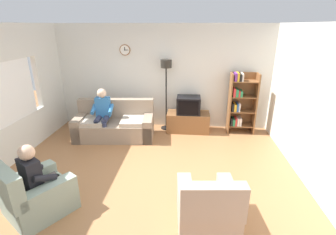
{
  "coord_description": "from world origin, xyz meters",
  "views": [
    {
      "loc": [
        0.72,
        -3.88,
        2.66
      ],
      "look_at": [
        0.31,
        0.73,
        0.92
      ],
      "focal_mm": 26.55,
      "sensor_mm": 36.0,
      "label": 1
    }
  ],
  "objects_px": {
    "couch": "(115,125)",
    "person_on_couch": "(102,112)",
    "tv_stand": "(188,122)",
    "armchair_near_window": "(36,196)",
    "bookshelf": "(240,102)",
    "floor_lamp": "(166,76)",
    "person_in_left_armchair": "(38,175)",
    "tv": "(189,105)",
    "armchair_near_bookshelf": "(207,208)"
  },
  "relations": [
    {
      "from": "bookshelf",
      "to": "armchair_near_window",
      "type": "height_order",
      "value": "bookshelf"
    },
    {
      "from": "armchair_near_window",
      "to": "floor_lamp",
      "type": "bearing_deg",
      "value": 64.74
    },
    {
      "from": "tv",
      "to": "person_on_couch",
      "type": "xyz_separation_m",
      "value": [
        -2.06,
        -0.64,
        -0.02
      ]
    },
    {
      "from": "tv_stand",
      "to": "couch",
      "type": "bearing_deg",
      "value": -163.12
    },
    {
      "from": "bookshelf",
      "to": "couch",
      "type": "bearing_deg",
      "value": -168.77
    },
    {
      "from": "person_on_couch",
      "to": "floor_lamp",
      "type": "bearing_deg",
      "value": 27.31
    },
    {
      "from": "bookshelf",
      "to": "person_in_left_armchair",
      "type": "relative_size",
      "value": 1.4
    },
    {
      "from": "armchair_near_bookshelf",
      "to": "person_in_left_armchair",
      "type": "xyz_separation_m",
      "value": [
        -2.46,
        0.11,
        0.32
      ]
    },
    {
      "from": "couch",
      "to": "armchair_near_window",
      "type": "bearing_deg",
      "value": -97.83
    },
    {
      "from": "armchair_near_window",
      "to": "person_in_left_armchair",
      "type": "xyz_separation_m",
      "value": [
        0.05,
        0.07,
        0.32
      ]
    },
    {
      "from": "couch",
      "to": "armchair_near_bookshelf",
      "type": "bearing_deg",
      "value": -52.63
    },
    {
      "from": "person_in_left_armchair",
      "to": "armchair_near_bookshelf",
      "type": "bearing_deg",
      "value": -2.59
    },
    {
      "from": "couch",
      "to": "floor_lamp",
      "type": "distance_m",
      "value": 1.79
    },
    {
      "from": "tv_stand",
      "to": "floor_lamp",
      "type": "xyz_separation_m",
      "value": [
        -0.59,
        0.1,
        1.2
      ]
    },
    {
      "from": "armchair_near_window",
      "to": "person_on_couch",
      "type": "xyz_separation_m",
      "value": [
        0.13,
        2.64,
        0.41
      ]
    },
    {
      "from": "floor_lamp",
      "to": "couch",
      "type": "bearing_deg",
      "value": -152.09
    },
    {
      "from": "tv",
      "to": "floor_lamp",
      "type": "xyz_separation_m",
      "value": [
        -0.59,
        0.12,
        0.73
      ]
    },
    {
      "from": "floor_lamp",
      "to": "tv_stand",
      "type": "bearing_deg",
      "value": -9.54
    },
    {
      "from": "couch",
      "to": "bookshelf",
      "type": "bearing_deg",
      "value": 11.23
    },
    {
      "from": "floor_lamp",
      "to": "bookshelf",
      "type": "bearing_deg",
      "value": -0.89
    },
    {
      "from": "armchair_near_window",
      "to": "armchair_near_bookshelf",
      "type": "distance_m",
      "value": 2.51
    },
    {
      "from": "couch",
      "to": "person_in_left_armchair",
      "type": "height_order",
      "value": "person_in_left_armchair"
    },
    {
      "from": "couch",
      "to": "armchair_near_window",
      "type": "relative_size",
      "value": 1.68
    },
    {
      "from": "person_on_couch",
      "to": "bookshelf",
      "type": "bearing_deg",
      "value": 12.23
    },
    {
      "from": "tv",
      "to": "person_on_couch",
      "type": "distance_m",
      "value": 2.16
    },
    {
      "from": "couch",
      "to": "person_on_couch",
      "type": "relative_size",
      "value": 1.59
    },
    {
      "from": "tv",
      "to": "bookshelf",
      "type": "height_order",
      "value": "bookshelf"
    },
    {
      "from": "bookshelf",
      "to": "person_on_couch",
      "type": "xyz_separation_m",
      "value": [
        -3.37,
        -0.73,
        -0.1
      ]
    },
    {
      "from": "tv",
      "to": "armchair_near_bookshelf",
      "type": "height_order",
      "value": "tv"
    },
    {
      "from": "armchair_near_window",
      "to": "person_on_couch",
      "type": "height_order",
      "value": "person_on_couch"
    },
    {
      "from": "tv_stand",
      "to": "armchair_near_window",
      "type": "height_order",
      "value": "armchair_near_window"
    },
    {
      "from": "armchair_near_bookshelf",
      "to": "person_in_left_armchair",
      "type": "relative_size",
      "value": 0.85
    },
    {
      "from": "tv",
      "to": "armchair_near_window",
      "type": "distance_m",
      "value": 3.97
    },
    {
      "from": "bookshelf",
      "to": "person_on_couch",
      "type": "bearing_deg",
      "value": -167.77
    },
    {
      "from": "tv",
      "to": "bookshelf",
      "type": "bearing_deg",
      "value": 4.1
    },
    {
      "from": "tv_stand",
      "to": "person_on_couch",
      "type": "bearing_deg",
      "value": -162.21
    },
    {
      "from": "bookshelf",
      "to": "floor_lamp",
      "type": "relative_size",
      "value": 0.85
    },
    {
      "from": "armchair_near_window",
      "to": "person_on_couch",
      "type": "bearing_deg",
      "value": 87.1
    },
    {
      "from": "couch",
      "to": "tv_stand",
      "type": "xyz_separation_m",
      "value": [
        1.81,
        0.55,
        -0.06
      ]
    },
    {
      "from": "tv",
      "to": "couch",
      "type": "bearing_deg",
      "value": -163.83
    },
    {
      "from": "person_in_left_armchair",
      "to": "bookshelf",
      "type": "bearing_deg",
      "value": 43.68
    },
    {
      "from": "couch",
      "to": "armchair_near_bookshelf",
      "type": "distance_m",
      "value": 3.51
    },
    {
      "from": "couch",
      "to": "floor_lamp",
      "type": "relative_size",
      "value": 1.07
    },
    {
      "from": "bookshelf",
      "to": "person_in_left_armchair",
      "type": "distance_m",
      "value": 4.78
    },
    {
      "from": "tv",
      "to": "armchair_near_bookshelf",
      "type": "bearing_deg",
      "value": -84.59
    },
    {
      "from": "couch",
      "to": "tv",
      "type": "xyz_separation_m",
      "value": [
        1.81,
        0.53,
        0.41
      ]
    },
    {
      "from": "couch",
      "to": "armchair_near_window",
      "type": "height_order",
      "value": "same"
    },
    {
      "from": "armchair_near_window",
      "to": "tv_stand",
      "type": "bearing_deg",
      "value": 56.4
    },
    {
      "from": "couch",
      "to": "bookshelf",
      "type": "distance_m",
      "value": 3.22
    },
    {
      "from": "couch",
      "to": "person_on_couch",
      "type": "distance_m",
      "value": 0.47
    }
  ]
}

